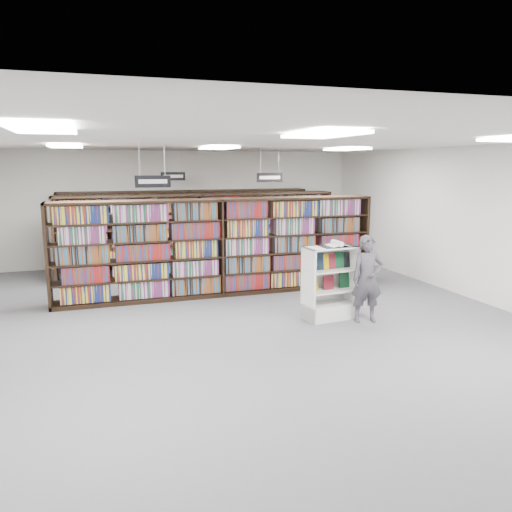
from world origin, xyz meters
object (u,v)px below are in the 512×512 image
object	(u,v)px
bookshelf_row_near	(220,247)
shopper	(367,279)
endcap_display	(329,293)
open_book	(338,245)

from	to	relation	value
bookshelf_row_near	shopper	world-z (taller)	bookshelf_row_near
bookshelf_row_near	shopper	size ratio (longest dim) A/B	4.43
endcap_display	open_book	xyz separation A→B (m)	(0.13, -0.05, 0.91)
endcap_display	open_book	size ratio (longest dim) A/B	2.07
bookshelf_row_near	endcap_display	xyz separation A→B (m)	(1.49, -2.29, -0.58)
endcap_display	shopper	size ratio (longest dim) A/B	0.85
open_book	bookshelf_row_near	bearing A→B (deg)	123.85
bookshelf_row_near	shopper	xyz separation A→B (m)	(2.04, -2.70, -0.26)
bookshelf_row_near	endcap_display	distance (m)	2.80
endcap_display	shopper	distance (m)	0.76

